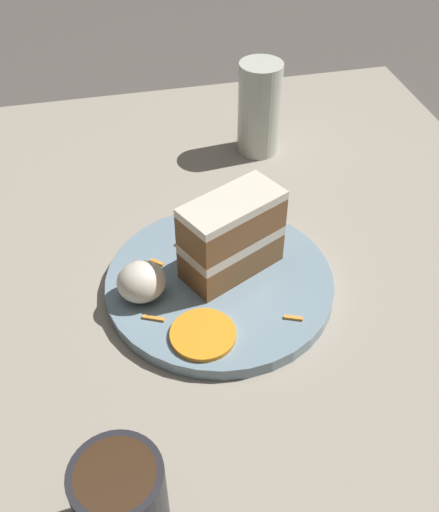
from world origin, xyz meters
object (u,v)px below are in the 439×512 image
Objects in this scene: drinking_glass at (259,114)px; plate at (220,283)px; orange_garnish at (203,334)px; coffee_mug at (122,502)px; cake_slice at (232,236)px; cream_dollop at (141,282)px.

plate is at bearing 66.13° from drinking_glass.
plate is at bearing -114.19° from orange_garnish.
coffee_mug is (0.26, 0.53, -0.01)m from drinking_glass.
plate is 2.68× the size of coffee_mug.
orange_garnish is at bearing 65.81° from plate.
coffee_mug is (0.10, 0.18, 0.03)m from orange_garnish.
cake_slice reaches higher than orange_garnish.
cake_slice is 2.35× the size of cream_dollop.
drinking_glass is at bearing -48.31° from cake_slice.
cake_slice is 1.82× the size of orange_garnish.
coffee_mug is (0.05, 0.25, 0.01)m from cream_dollop.
cake_slice reaches higher than coffee_mug.
cake_slice is at bearing -119.37° from coffee_mug.
plate is 0.09m from orange_garnish.
cream_dollop is at bearing -100.49° from coffee_mug.
plate is at bearing 102.80° from cake_slice.
drinking_glass reaches higher than orange_garnish.
cake_slice is 1.30× the size of coffee_mug.
coffee_mug reaches higher than plate.
cream_dollop is 0.09m from orange_garnish.
cream_dollop is 0.55× the size of coffee_mug.
cream_dollop is at bearing 75.74° from cake_slice.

